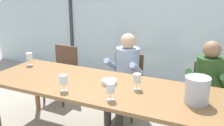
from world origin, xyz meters
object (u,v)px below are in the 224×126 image
Objects in this scene: chair_near_curtain at (63,69)px; person_pale_blue_shirt at (125,71)px; ice_bucket_primary at (197,90)px; wine_glass_center_pour at (111,88)px; wine_glass_by_left_taster at (29,57)px; dining_table at (99,90)px; tasting_bowl at (109,82)px; person_olive_shirt at (207,84)px; chair_left_of_center at (126,79)px; chair_center at (207,93)px; wine_glass_near_bucket at (64,80)px; wine_glass_by_right_taster at (137,79)px.

chair_near_curtain is 1.16m from person_pale_blue_shirt.
ice_bucket_primary is 0.80m from wine_glass_center_pour.
ice_bucket_primary is at bearing -6.07° from wine_glass_by_left_taster.
dining_table is at bearing 179.00° from ice_bucket_primary.
dining_table is 15.41× the size of wine_glass_by_left_taster.
tasting_bowl is (0.10, 0.06, 0.09)m from dining_table.
person_olive_shirt is 0.79m from ice_bucket_primary.
chair_left_of_center and chair_center have the same top height.
tasting_bowl is 1.29m from wine_glass_by_left_taster.
dining_table is at bearing 52.38° from wine_glass_near_bucket.
dining_table is at bearing -10.49° from wine_glass_by_left_taster.
chair_center is 1.30m from tasting_bowl.
person_pale_blue_shirt is 0.83m from wine_glass_by_right_taster.
person_pale_blue_shirt is at bearing 23.66° from wine_glass_by_left_taster.
chair_left_of_center is 5.01× the size of wine_glass_by_right_taster.
person_pale_blue_shirt is at bearing 97.33° from tasting_bowl.
ice_bucket_primary is 1.32m from wine_glass_near_bucket.
dining_table is 1.44m from chair_near_curtain.
ice_bucket_primary is at bearing -4.59° from tasting_bowl.
person_pale_blue_shirt is (-1.07, -0.11, 0.17)m from chair_center.
wine_glass_by_right_taster is at bearing -128.01° from person_olive_shirt.
wine_glass_near_bucket and wine_glass_by_right_taster have the same top height.
wine_glass_center_pour is 0.38m from wine_glass_by_right_taster.
dining_table is at bearing -140.50° from person_olive_shirt.
ice_bucket_primary is (-0.04, -0.87, 0.38)m from chair_center.
chair_left_of_center reaches higher than dining_table.
person_pale_blue_shirt is 1.32m from wine_glass_by_left_taster.
chair_center is 5.01× the size of wine_glass_near_bucket.
dining_table is at bearing -150.58° from tasting_bowl.
wine_glass_near_bucket is (-0.22, -1.19, 0.37)m from chair_left_of_center.
wine_glass_near_bucket reaches higher than tasting_bowl.
chair_center is at bearing 1.60° from chair_near_curtain.
dining_table is 3.08× the size of chair_left_of_center.
dining_table is 0.47m from wine_glass_by_right_taster.
chair_left_of_center is 5.01× the size of wine_glass_near_bucket.
wine_glass_near_bucket is at bearing -178.61° from wine_glass_center_pour.
chair_center is at bearing 50.96° from wine_glass_by_right_taster.
chair_near_curtain is at bearing -176.96° from chair_center.
wine_glass_near_bucket is (0.88, -1.20, 0.37)m from chair_near_curtain.
wine_glass_center_pour is (-0.79, -1.04, 0.20)m from person_olive_shirt.
tasting_bowl is at bearing -31.60° from chair_near_curtain.
wine_glass_by_left_taster is (-0.05, -0.67, 0.37)m from chair_near_curtain.
chair_left_of_center is 1.02m from wine_glass_by_right_taster.
chair_near_curtain is 2.22m from person_olive_shirt.
person_olive_shirt is (1.08, 0.74, -0.01)m from dining_table.
chair_center is at bearing 39.01° from tasting_bowl.
wine_glass_by_right_taster is at bearing -125.26° from chair_center.
wine_glass_by_left_taster is at bearing 169.51° from dining_table.
person_olive_shirt is at bearing -8.98° from chair_left_of_center.
wine_glass_center_pour is at bearing 1.39° from wine_glass_near_bucket.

